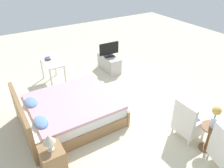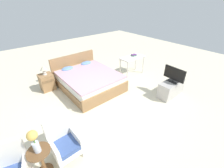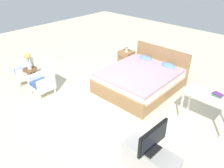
% 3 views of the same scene
% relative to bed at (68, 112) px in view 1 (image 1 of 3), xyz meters
% --- Properties ---
extents(ground_plane, '(16.00, 16.00, 0.00)m').
position_rel_bed_xyz_m(ground_plane, '(-0.24, -1.15, -0.30)').
color(ground_plane, beige).
extents(bed, '(1.82, 2.20, 0.96)m').
position_rel_bed_xyz_m(bed, '(0.00, 0.00, 0.00)').
color(bed, '#997047').
rests_on(bed, ground_plane).
extents(armchair_by_window_right, '(0.55, 0.55, 0.92)m').
position_rel_bed_xyz_m(armchair_by_window_right, '(-1.80, -2.01, 0.08)').
color(armchair_by_window_right, white).
rests_on(armchair_by_window_right, ground_plane).
extents(side_table, '(0.40, 0.40, 0.60)m').
position_rel_bed_xyz_m(side_table, '(-2.27, -2.10, 0.08)').
color(side_table, brown).
rests_on(side_table, ground_plane).
extents(flower_vase, '(0.17, 0.17, 0.48)m').
position_rel_bed_xyz_m(flower_vase, '(-2.27, -2.10, 0.59)').
color(flower_vase, silver).
rests_on(flower_vase, side_table).
extents(nightstand, '(0.44, 0.41, 0.59)m').
position_rel_bed_xyz_m(nightstand, '(-1.19, 0.77, -0.00)').
color(nightstand, '#997047').
rests_on(nightstand, ground_plane).
extents(table_lamp, '(0.22, 0.22, 0.33)m').
position_rel_bed_xyz_m(table_lamp, '(-1.19, 0.77, 0.51)').
color(table_lamp, silver).
rests_on(table_lamp, nightstand).
extents(tv_stand, '(0.96, 0.40, 0.52)m').
position_rel_bed_xyz_m(tv_stand, '(1.82, -2.20, -0.04)').
color(tv_stand, '#B7B2AD').
rests_on(tv_stand, ground_plane).
extents(tv_flatscreen, '(0.21, 0.69, 0.48)m').
position_rel_bed_xyz_m(tv_flatscreen, '(1.82, -2.20, 0.47)').
color(tv_flatscreen, black).
rests_on(tv_flatscreen, tv_stand).
extents(vanity_desk, '(1.04, 0.52, 0.77)m').
position_rel_bed_xyz_m(vanity_desk, '(1.96, -0.29, 0.35)').
color(vanity_desk, silver).
rests_on(vanity_desk, ground_plane).
extents(book_stack, '(0.22, 0.18, 0.06)m').
position_rel_bed_xyz_m(book_stack, '(2.09, -0.23, 0.50)').
color(book_stack, '#337A47').
rests_on(book_stack, vanity_desk).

